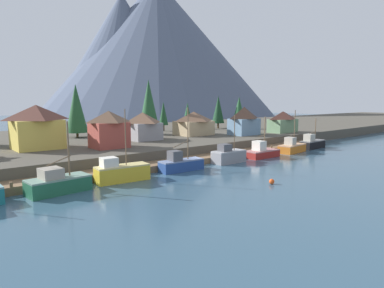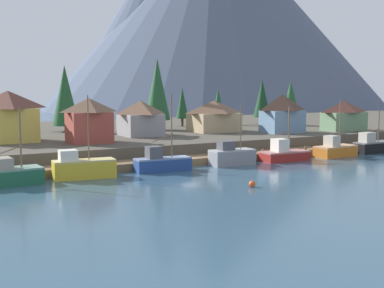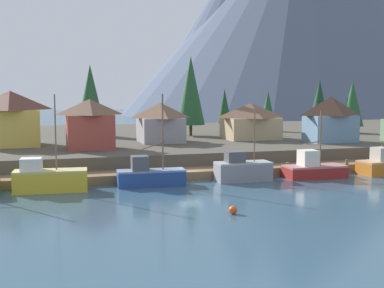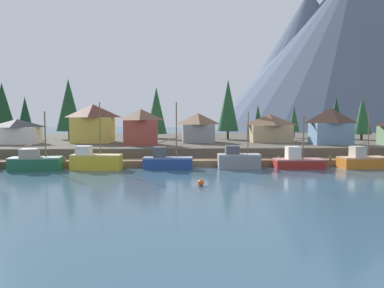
% 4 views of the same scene
% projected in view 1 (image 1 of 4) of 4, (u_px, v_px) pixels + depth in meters
% --- Properties ---
extents(ground_plane, '(400.00, 400.00, 1.00)m').
position_uv_depth(ground_plane, '(136.00, 154.00, 71.23)').
color(ground_plane, '#335166').
extents(dock, '(80.00, 4.00, 1.60)m').
position_uv_depth(dock, '(191.00, 161.00, 57.41)').
color(dock, brown).
rests_on(dock, ground_plane).
extents(shoreline_bank, '(400.00, 56.00, 2.50)m').
position_uv_depth(shoreline_bank, '(110.00, 140.00, 80.12)').
color(shoreline_bank, '#4C473D').
rests_on(shoreline_bank, ground_plane).
extents(mountain_west_peak, '(92.55, 92.55, 76.42)m').
position_uv_depth(mountain_west_peak, '(123.00, 56.00, 212.31)').
color(mountain_west_peak, '#4C566B').
rests_on(mountain_west_peak, ground_plane).
extents(mountain_central_peak, '(155.09, 155.09, 88.30)m').
position_uv_depth(mountain_central_peak, '(157.00, 49.00, 221.81)').
color(mountain_central_peak, '#4C566B').
rests_on(mountain_central_peak, ground_plane).
extents(fishing_boat_green, '(7.22, 3.62, 8.34)m').
position_uv_depth(fishing_boat_green, '(58.00, 183.00, 39.31)').
color(fishing_boat_green, '#1E5B3D').
rests_on(fishing_boat_green, ground_plane).
extents(fishing_boat_yellow, '(7.30, 3.11, 9.65)m').
position_uv_depth(fishing_boat_yellow, '(121.00, 172.00, 44.88)').
color(fishing_boat_yellow, gold).
rests_on(fishing_boat_yellow, ground_plane).
extents(fishing_boat_blue, '(7.22, 2.68, 9.67)m').
position_uv_depth(fishing_boat_blue, '(180.00, 164.00, 51.59)').
color(fishing_boat_blue, navy).
rests_on(fishing_boat_blue, ground_plane).
extents(fishing_boat_grey, '(6.16, 2.77, 8.21)m').
position_uv_depth(fishing_boat_grey, '(228.00, 156.00, 58.18)').
color(fishing_boat_grey, gray).
rests_on(fishing_boat_grey, ground_plane).
extents(fishing_boat_red, '(7.15, 3.15, 7.71)m').
position_uv_depth(fishing_boat_red, '(261.00, 152.00, 63.65)').
color(fishing_boat_red, maroon).
rests_on(fishing_boat_red, ground_plane).
extents(fishing_boat_orange, '(7.29, 3.60, 8.74)m').
position_uv_depth(fishing_boat_orange, '(292.00, 147.00, 69.58)').
color(fishing_boat_orange, '#CC6B1E').
rests_on(fishing_boat_orange, ground_plane).
extents(fishing_boat_black, '(7.20, 2.77, 6.70)m').
position_uv_depth(fishing_boat_black, '(312.00, 143.00, 75.33)').
color(fishing_boat_black, black).
rests_on(fishing_boat_black, ground_plane).
extents(house_blue, '(7.17, 4.87, 6.68)m').
position_uv_depth(house_blue, '(244.00, 121.00, 80.22)').
color(house_blue, '#6689A8').
rests_on(house_blue, shoreline_bank).
extents(house_yellow, '(7.94, 6.97, 7.50)m').
position_uv_depth(house_yellow, '(37.00, 126.00, 57.37)').
color(house_yellow, gold).
rests_on(house_yellow, shoreline_bank).
extents(house_grey, '(6.37, 6.69, 5.76)m').
position_uv_depth(house_grey, '(143.00, 126.00, 70.24)').
color(house_grey, gray).
rests_on(house_grey, shoreline_bank).
extents(house_tan, '(8.36, 6.59, 5.57)m').
position_uv_depth(house_tan, '(194.00, 123.00, 79.91)').
color(house_tan, tan).
rests_on(house_tan, shoreline_bank).
extents(house_red, '(6.13, 5.03, 6.44)m').
position_uv_depth(house_red, '(109.00, 129.00, 58.56)').
color(house_red, '#9E4238').
rests_on(house_red, shoreline_bank).
extents(house_green, '(8.21, 4.36, 5.42)m').
position_uv_depth(house_green, '(283.00, 122.00, 86.52)').
color(house_green, '#6B8E66').
rests_on(house_green, shoreline_bank).
extents(conifer_near_left, '(2.54, 2.54, 7.85)m').
position_uv_depth(conifer_near_left, '(163.00, 113.00, 90.00)').
color(conifer_near_left, '#4C3823').
rests_on(conifer_near_left, shoreline_bank).
extents(conifer_near_right, '(4.08, 4.08, 9.20)m').
position_uv_depth(conifer_near_right, '(239.00, 111.00, 97.36)').
color(conifer_near_right, '#4C3823').
rests_on(conifer_near_right, shoreline_bank).
extents(conifer_mid_left, '(2.68, 2.68, 7.55)m').
position_uv_depth(conifer_mid_left, '(187.00, 113.00, 96.09)').
color(conifer_mid_left, '#4C3823').
rests_on(conifer_mid_left, shoreline_bank).
extents(conifer_mid_right, '(3.61, 3.61, 9.53)m').
position_uv_depth(conifer_mid_right, '(218.00, 109.00, 98.45)').
color(conifer_mid_right, '#4C3823').
rests_on(conifer_mid_right, shoreline_bank).
extents(conifer_centre, '(4.75, 4.75, 11.83)m').
position_uv_depth(conifer_centre, '(76.00, 108.00, 74.36)').
color(conifer_centre, '#4C3823').
rests_on(conifer_centre, shoreline_bank).
extents(conifer_far_right, '(4.70, 4.70, 13.19)m').
position_uv_depth(conifer_far_right, '(149.00, 103.00, 80.85)').
color(conifer_far_right, '#4C3823').
rests_on(conifer_far_right, shoreline_bank).
extents(channel_buoy, '(0.70, 0.70, 0.70)m').
position_uv_depth(channel_buoy, '(272.00, 182.00, 43.49)').
color(channel_buoy, '#E04C19').
rests_on(channel_buoy, ground_plane).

